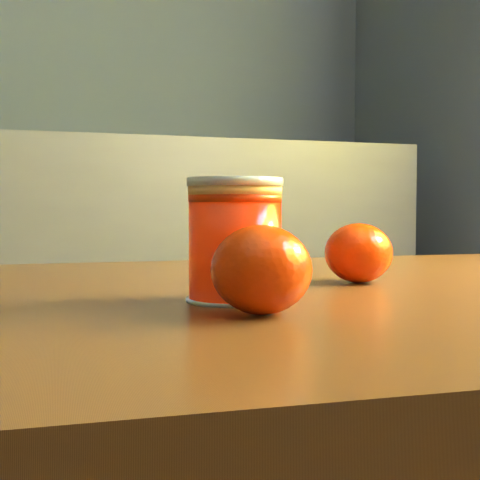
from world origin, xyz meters
name	(u,v)px	position (x,y,z in m)	size (l,w,h in m)	color
table	(265,390)	(0.85, 0.33, 0.60)	(0.96, 0.71, 0.68)	#5B3316
juice_glass	(235,241)	(0.80, 0.27, 0.73)	(0.07, 0.07, 0.09)	red
orange_front	(261,270)	(0.80, 0.21, 0.71)	(0.07, 0.07, 0.06)	#EC3304
orange_back	(359,253)	(0.95, 0.35, 0.71)	(0.06, 0.06, 0.06)	#EC3304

